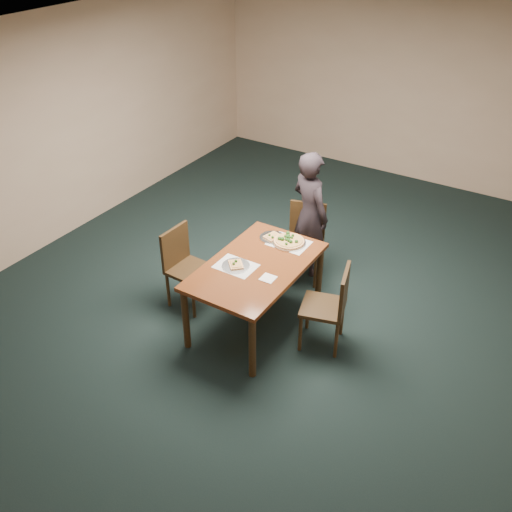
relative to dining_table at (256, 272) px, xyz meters
The scene contains 13 objects.
ground 0.78m from the dining_table, 111.29° to the left, with size 8.00×8.00×0.00m, color black.
room_shell 1.16m from the dining_table, 111.29° to the left, with size 8.00×8.00×8.00m.
dining_table is the anchor object (origin of this frame).
chair_far 1.10m from the dining_table, 90.09° to the left, with size 0.53×0.53×0.91m.
chair_left 0.88m from the dining_table, behind, with size 0.44×0.44×0.91m.
chair_right 0.82m from the dining_table, ahead, with size 0.52×0.52×0.91m.
diner 1.21m from the dining_table, 90.84° to the left, with size 0.56×0.36×1.52m, color black.
placemat_main 0.54m from the dining_table, 80.94° to the left, with size 0.42×0.32×0.00m, color white.
placemat_near 0.22m from the dining_table, 138.82° to the right, with size 0.40×0.30×0.00m, color white.
pizza_pan 0.55m from the dining_table, 81.32° to the left, with size 0.36×0.36×0.07m.
slice_plate_near 0.23m from the dining_table, 138.90° to the right, with size 0.28×0.28×0.06m.
slice_plate_far 0.55m from the dining_table, 102.76° to the left, with size 0.28×0.28×0.06m.
napkin 0.29m from the dining_table, 32.66° to the right, with size 0.14×0.14×0.01m, color white.
Camera 1 is at (2.67, -4.43, 3.96)m, focal length 40.00 mm.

